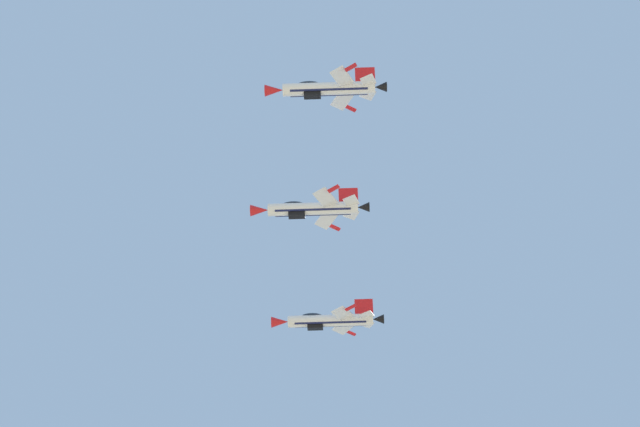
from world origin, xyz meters
name	(u,v)px	position (x,y,z in m)	size (l,w,h in m)	color
fighter_jet_lead	(327,89)	(-18.81, 23.91, 124.22)	(14.64, 9.96, 7.00)	white
fighter_jet_left_wing	(311,209)	(-28.63, 36.38, 121.72)	(14.64, 10.26, 6.17)	white
fighter_jet_right_wing	(328,321)	(-35.38, 52.53, 123.18)	(14.64, 10.05, 6.78)	white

